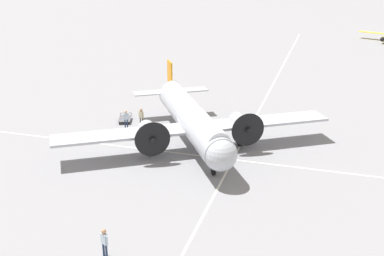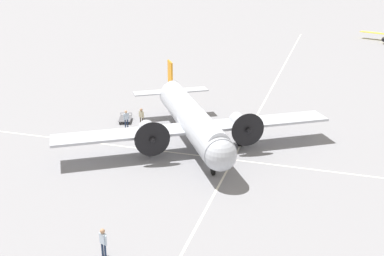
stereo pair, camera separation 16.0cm
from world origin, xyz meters
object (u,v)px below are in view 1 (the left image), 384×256
(passenger_boarding, at_px, (126,117))
(suitcase_near_door, at_px, (149,124))
(airliner_main, at_px, (193,120))
(baggage_cart, at_px, (125,119))
(crew_foreground, at_px, (104,240))
(ramp_agent, at_px, (141,115))

(passenger_boarding, height_order, suitcase_near_door, passenger_boarding)
(airliner_main, bearing_deg, suitcase_near_door, -155.62)
(passenger_boarding, xyz_separation_m, baggage_cart, (-0.83, 1.55, -0.76))
(airliner_main, relative_size, baggage_cart, 9.30)
(crew_foreground, height_order, suitcase_near_door, crew_foreground)
(crew_foreground, height_order, ramp_agent, crew_foreground)
(passenger_boarding, relative_size, baggage_cart, 0.76)
(suitcase_near_door, bearing_deg, baggage_cart, 166.75)
(crew_foreground, bearing_deg, ramp_agent, 132.47)
(suitcase_near_door, xyz_separation_m, baggage_cart, (-2.77, 0.65, 0.06))
(airliner_main, relative_size, crew_foreground, 11.93)
(ramp_agent, relative_size, suitcase_near_door, 3.42)
(suitcase_near_door, bearing_deg, passenger_boarding, -155.11)
(passenger_boarding, distance_m, baggage_cart, 1.92)
(airliner_main, height_order, baggage_cart, airliner_main)
(baggage_cart, bearing_deg, suitcase_near_door, 58.72)
(baggage_cart, bearing_deg, crew_foreground, 3.26)
(ramp_agent, distance_m, baggage_cart, 2.19)
(ramp_agent, bearing_deg, crew_foreground, -57.83)
(airliner_main, height_order, passenger_boarding, airliner_main)
(crew_foreground, bearing_deg, suitcase_near_door, 130.30)
(suitcase_near_door, distance_m, baggage_cart, 2.84)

